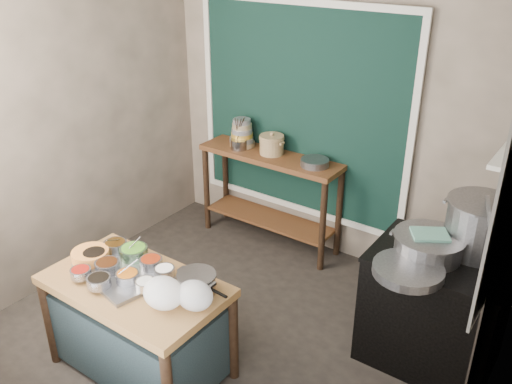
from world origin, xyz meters
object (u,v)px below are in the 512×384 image
Objects in this scene: stove_block at (433,310)px; utensil_cup at (239,144)px; prep_table at (139,327)px; yellow_basin at (91,257)px; stock_pot at (480,227)px; saucepan at (197,283)px; back_counter at (270,199)px; ceramic_crock at (272,146)px; condiment_tray at (123,272)px; steamer at (428,246)px.

utensil_cup is at bearing 163.26° from stove_block.
prep_table is at bearing -73.27° from utensil_cup.
yellow_basin is 0.53× the size of stock_pot.
stock_pot is (1.37, 1.34, 0.25)m from saucepan.
back_counter reaches higher than yellow_basin.
saucepan is (0.42, 0.16, 0.45)m from prep_table.
ceramic_crock is (-0.26, 2.05, 0.66)m from prep_table.
stock_pot is at bearing 40.29° from prep_table.
stove_block is 3.66× the size of ceramic_crock.
prep_table is 2.17m from ceramic_crock.
ceramic_crock is at bearing 165.16° from stock_pot.
condiment_tray is at bearing -76.86° from utensil_cup.
utensil_cup is 0.34× the size of steamer.
ceramic_crock is (-1.90, 0.75, 0.61)m from stove_block.
back_counter is at bearing 114.18° from saucepan.
back_counter is at bearing 165.61° from stock_pot.
back_counter is at bearing 97.72° from prep_table.
stock_pot reaches higher than stove_block.
stock_pot is (1.93, 1.47, 0.31)m from condiment_tray.
steamer is at bearing 35.95° from condiment_tray.
yellow_basin is at bearing -164.63° from saucepan.
ceramic_crock reaches higher than prep_table.
saucepan is at bearing -135.69° from stock_pot.
saucepan is 0.54× the size of stock_pot.
stock_pot is (2.06, -0.54, 0.04)m from ceramic_crock.
prep_table is at bearing -140.99° from steamer.
stock_pot is 0.37m from steamer.
utensil_cup is (-0.33, -0.06, 0.52)m from back_counter.
utensil_cup is (-0.59, 1.97, 0.62)m from prep_table.
stove_block is at bearing -21.02° from back_counter.
stove_block is (1.90, -0.73, -0.05)m from back_counter.
stock_pot is (0.16, 0.20, 0.65)m from stove_block.
utensil_cup is (-0.45, 1.94, 0.24)m from condiment_tray.
stock_pot is at bearing -14.84° from ceramic_crock.
utensil_cup is 2.43m from stock_pot.
stove_block is at bearing 47.23° from saucepan.
yellow_basin reaches higher than prep_table.
stock_pot is (2.06, -0.53, 0.60)m from back_counter.
condiment_tray is 2.45m from stock_pot.
yellow_basin is at bearing -178.66° from prep_table.
prep_table is 0.63m from saucepan.
prep_table is 5.09× the size of ceramic_crock.
stove_block is at bearing -21.48° from ceramic_crock.
saucepan is at bearing 13.12° from condiment_tray.
ceramic_crock reaches higher than utensil_cup.
prep_table is 0.60m from yellow_basin.
stock_pot reaches higher than yellow_basin.
steamer is at bearing 48.26° from saucepan.
ceramic_crock is 0.50× the size of stock_pot.
steamer reaches higher than stove_block.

